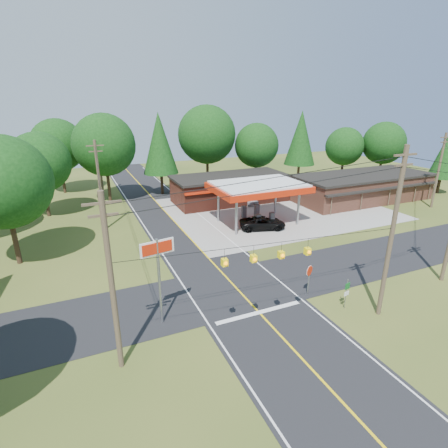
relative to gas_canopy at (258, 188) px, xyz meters
name	(u,v)px	position (x,y,z in m)	size (l,w,h in m)	color
ground	(237,289)	(-9.00, -13.00, -4.27)	(120.00, 120.00, 0.00)	#3B4C1B
main_highway	(237,288)	(-9.00, -13.00, -4.26)	(8.00, 120.00, 0.02)	black
cross_road	(237,288)	(-9.00, -13.00, -4.25)	(70.00, 7.00, 0.02)	black
lane_center_yellow	(237,288)	(-9.00, -13.00, -4.24)	(0.15, 110.00, 0.00)	yellow
gas_canopy	(258,188)	(0.00, 0.00, 0.00)	(10.60, 7.40, 4.88)	gray
convenience_store	(230,188)	(1.00, 9.98, -2.35)	(16.40, 7.55, 3.80)	#562318
strip_building	(362,187)	(19.00, 2.98, -2.35)	(20.40, 8.75, 3.80)	#3C2118
utility_pole_near_right	(392,233)	(-1.50, -20.00, 1.69)	(1.80, 0.30, 11.50)	#473828
utility_pole_near_left	(112,283)	(-18.50, -18.00, 0.93)	(1.80, 0.30, 10.00)	#473828
utility_pole_far_left	(100,185)	(-17.00, 5.00, 0.93)	(1.80, 0.30, 10.00)	#473828
utility_pole_far_right	(439,170)	(25.00, -4.00, 0.93)	(1.80, 0.30, 10.00)	#473828
utility_pole_north	(100,163)	(-15.50, 22.00, 0.48)	(0.30, 0.30, 9.50)	#473828
overhead_beacons	(268,245)	(-10.00, -19.00, 1.95)	(17.04, 2.04, 1.03)	black
treeline_backdrop	(164,152)	(-8.18, 11.01, 3.22)	(70.27, 51.59, 13.30)	#332316
suv_car	(263,223)	(-0.50, -2.15, -3.55)	(5.19, 5.19, 1.44)	black
sedan_car	(250,199)	(3.10, 7.70, -3.58)	(4.01, 4.01, 1.37)	silver
big_stop_sign	(158,263)	(-15.44, -15.01, 0.09)	(2.20, 0.47, 5.97)	gray
octagonal_stop_sign	(309,273)	(-4.50, -16.01, -2.42)	(0.79, 0.40, 2.48)	gray
route_sign_post	(347,291)	(-3.20, -18.57, -2.87)	(0.47, 0.13, 2.33)	gray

